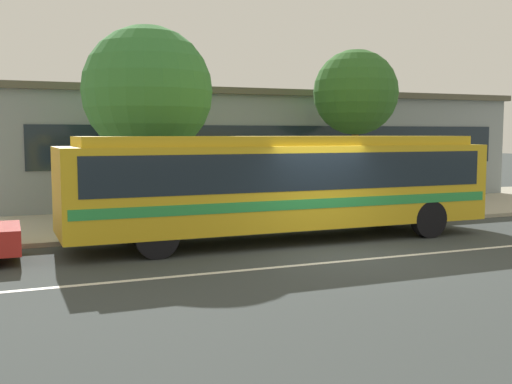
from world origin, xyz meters
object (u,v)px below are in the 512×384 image
Objects in this scene: street_tree_near_stop at (147,92)px; street_tree_mid_block at (356,93)px; bus_stop_sign at (351,170)px; transit_bus at (283,180)px; pedestrian_waiting_near_sign at (363,186)px.

street_tree_mid_block is at bearing 7.69° from street_tree_near_stop.
bus_stop_sign is 0.42× the size of street_tree_near_stop.
bus_stop_sign is at bearing -123.65° from street_tree_mid_block.
transit_bus is at bearing -149.18° from bus_stop_sign.
transit_bus reaches higher than pedestrian_waiting_near_sign.
bus_stop_sign is (3.19, 1.90, 0.09)m from transit_bus.
transit_bus is 5.25m from pedestrian_waiting_near_sign.
pedestrian_waiting_near_sign is at bearing -5.46° from street_tree_near_stop.
transit_bus is 7.37m from street_tree_mid_block.
bus_stop_sign is 6.59m from street_tree_near_stop.
street_tree_mid_block is at bearing 42.86° from transit_bus.
transit_bus is at bearing -145.58° from pedestrian_waiting_near_sign.
bus_stop_sign is at bearing -136.81° from pedestrian_waiting_near_sign.
street_tree_near_stop is at bearing 126.96° from transit_bus.
transit_bus is at bearing -137.14° from street_tree_mid_block.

